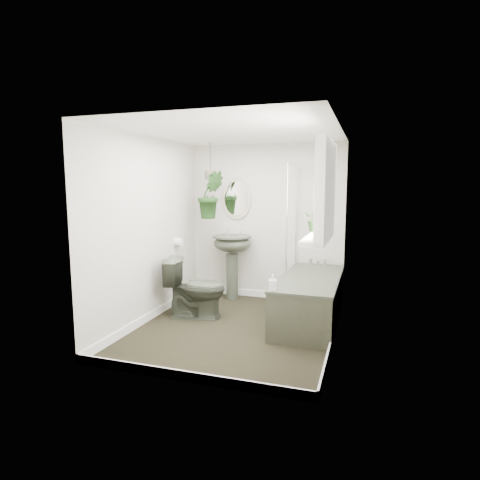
% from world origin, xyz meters
% --- Properties ---
extents(floor, '(2.30, 2.80, 0.02)m').
position_xyz_m(floor, '(0.00, 0.00, -0.01)').
color(floor, black).
rests_on(floor, ground).
extents(ceiling, '(2.30, 2.80, 0.02)m').
position_xyz_m(ceiling, '(0.00, 0.00, 2.31)').
color(ceiling, white).
rests_on(ceiling, ground).
extents(wall_back, '(2.30, 0.02, 2.30)m').
position_xyz_m(wall_back, '(0.00, 1.41, 1.15)').
color(wall_back, beige).
rests_on(wall_back, ground).
extents(wall_front, '(2.30, 0.02, 2.30)m').
position_xyz_m(wall_front, '(0.00, -1.41, 1.15)').
color(wall_front, beige).
rests_on(wall_front, ground).
extents(wall_left, '(0.02, 2.80, 2.30)m').
position_xyz_m(wall_left, '(-1.16, 0.00, 1.15)').
color(wall_left, beige).
rests_on(wall_left, ground).
extents(wall_right, '(0.02, 2.80, 2.30)m').
position_xyz_m(wall_right, '(1.16, 0.00, 1.15)').
color(wall_right, beige).
rests_on(wall_right, ground).
extents(skirting, '(2.30, 2.80, 0.10)m').
position_xyz_m(skirting, '(0.00, 0.00, 0.05)').
color(skirting, white).
rests_on(skirting, floor).
extents(bathtub, '(0.72, 1.72, 0.58)m').
position_xyz_m(bathtub, '(0.80, 0.50, 0.29)').
color(bathtub, '#33382C').
rests_on(bathtub, floor).
extents(bath_screen, '(0.04, 0.72, 1.40)m').
position_xyz_m(bath_screen, '(0.47, 0.99, 1.28)').
color(bath_screen, silver).
rests_on(bath_screen, bathtub).
extents(shower_box, '(0.20, 0.10, 0.35)m').
position_xyz_m(shower_box, '(0.80, 1.34, 1.55)').
color(shower_box, white).
rests_on(shower_box, wall_back).
extents(oval_mirror, '(0.46, 0.03, 0.62)m').
position_xyz_m(oval_mirror, '(-0.45, 1.37, 1.50)').
color(oval_mirror, '#B5A48E').
rests_on(oval_mirror, wall_back).
extents(wall_sconce, '(0.04, 0.04, 0.22)m').
position_xyz_m(wall_sconce, '(-0.85, 1.36, 1.40)').
color(wall_sconce, black).
rests_on(wall_sconce, wall_back).
extents(toilet_roll_holder, '(0.11, 0.11, 0.11)m').
position_xyz_m(toilet_roll_holder, '(-1.10, 0.70, 0.90)').
color(toilet_roll_holder, white).
rests_on(toilet_roll_holder, wall_left).
extents(window_recess, '(0.08, 1.00, 0.90)m').
position_xyz_m(window_recess, '(1.09, -0.70, 1.65)').
color(window_recess, white).
rests_on(window_recess, wall_right).
extents(window_sill, '(0.18, 1.00, 0.04)m').
position_xyz_m(window_sill, '(1.02, -0.70, 1.23)').
color(window_sill, white).
rests_on(window_sill, wall_right).
extents(window_blinds, '(0.01, 0.86, 0.76)m').
position_xyz_m(window_blinds, '(1.04, -0.70, 1.65)').
color(window_blinds, white).
rests_on(window_blinds, wall_right).
extents(toilet, '(0.83, 0.57, 0.78)m').
position_xyz_m(toilet, '(-0.63, 0.24, 0.39)').
color(toilet, '#33382C').
rests_on(toilet, floor).
extents(pedestal_sink, '(0.65, 0.59, 0.97)m').
position_xyz_m(pedestal_sink, '(-0.45, 1.16, 0.49)').
color(pedestal_sink, '#33382C').
rests_on(pedestal_sink, floor).
extents(sill_plant, '(0.23, 0.20, 0.24)m').
position_xyz_m(sill_plant, '(0.97, -0.40, 1.37)').
color(sill_plant, black).
rests_on(sill_plant, window_sill).
extents(hanging_plant, '(0.47, 0.45, 0.68)m').
position_xyz_m(hanging_plant, '(-0.70, 0.95, 1.56)').
color(hanging_plant, black).
rests_on(hanging_plant, ceiling).
extents(soap_bottle, '(0.09, 0.09, 0.18)m').
position_xyz_m(soap_bottle, '(0.51, -0.29, 0.67)').
color(soap_bottle, '#312A2A').
rests_on(soap_bottle, bathtub).
extents(hanging_pot, '(0.16, 0.16, 0.12)m').
position_xyz_m(hanging_pot, '(-0.70, 0.95, 1.84)').
color(hanging_pot, brown).
rests_on(hanging_pot, ceiling).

